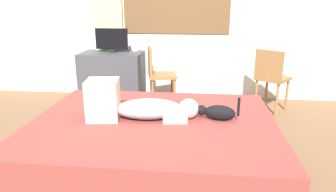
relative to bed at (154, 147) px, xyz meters
name	(u,v)px	position (x,y,z in m)	size (l,w,h in m)	color
ground_plane	(141,177)	(-0.11, -0.10, -0.25)	(16.00, 16.00, 0.00)	brown
back_wall_with_window	(170,2)	(-0.10, 2.38, 1.21)	(6.40, 0.14, 2.90)	silver
bed	(154,147)	(0.00, 0.00, 0.00)	(2.09, 1.68, 0.51)	brown
person_lying	(137,106)	(-0.14, 0.01, 0.37)	(0.94, 0.37, 0.34)	#8C939E
cat	(218,112)	(0.53, 0.05, 0.32)	(0.36, 0.15, 0.21)	black
desk	(113,77)	(-0.93, 1.98, 0.12)	(0.90, 0.56, 0.74)	#38383D
tv_monitor	(112,40)	(-0.92, 1.98, 0.67)	(0.48, 0.10, 0.35)	black
cup	(135,48)	(-0.62, 2.17, 0.54)	(0.08, 0.08, 0.09)	white
chair_by_desk	(157,72)	(-0.22, 1.77, 0.26)	(0.45, 0.45, 0.86)	brown
chair_spare	(271,76)	(1.32, 1.73, 0.26)	(0.53, 0.53, 0.86)	brown
curtain_left	(108,15)	(-1.04, 2.26, 1.01)	(0.44, 0.06, 2.51)	#ADCC75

